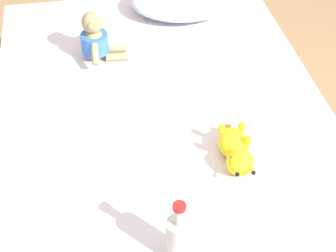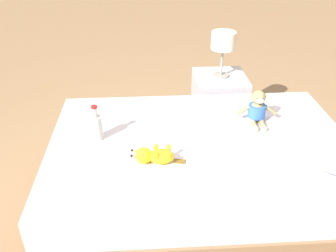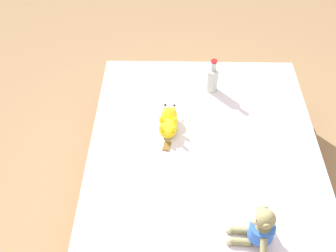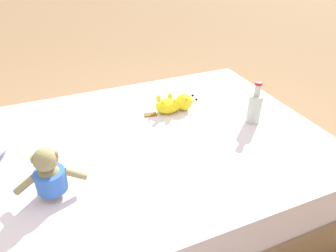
# 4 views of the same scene
# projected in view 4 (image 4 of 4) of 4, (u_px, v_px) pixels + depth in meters

# --- Properties ---
(ground_plane) EXTENTS (16.00, 16.00, 0.00)m
(ground_plane) POSITION_uv_depth(u_px,v_px,m) (141.00, 205.00, 1.85)
(ground_plane) COLOR #93704C
(bed) EXTENTS (1.39, 2.03, 0.47)m
(bed) POSITION_uv_depth(u_px,v_px,m) (139.00, 176.00, 1.72)
(bed) COLOR #846647
(bed) RESTS_ON ground_plane
(plush_monkey) EXTENTS (0.23, 0.29, 0.24)m
(plush_monkey) POSITION_uv_depth(u_px,v_px,m) (50.00, 175.00, 1.23)
(plush_monkey) COLOR #8E8456
(plush_monkey) RESTS_ON bed
(plush_yellow_creature) EXTENTS (0.12, 0.33, 0.10)m
(plush_yellow_creature) POSITION_uv_depth(u_px,v_px,m) (175.00, 104.00, 1.84)
(plush_yellow_creature) COLOR yellow
(plush_yellow_creature) RESTS_ON bed
(glass_bottle) EXTENTS (0.08, 0.08, 0.24)m
(glass_bottle) POSITION_uv_depth(u_px,v_px,m) (255.00, 107.00, 1.71)
(glass_bottle) COLOR #B7BCB2
(glass_bottle) RESTS_ON bed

